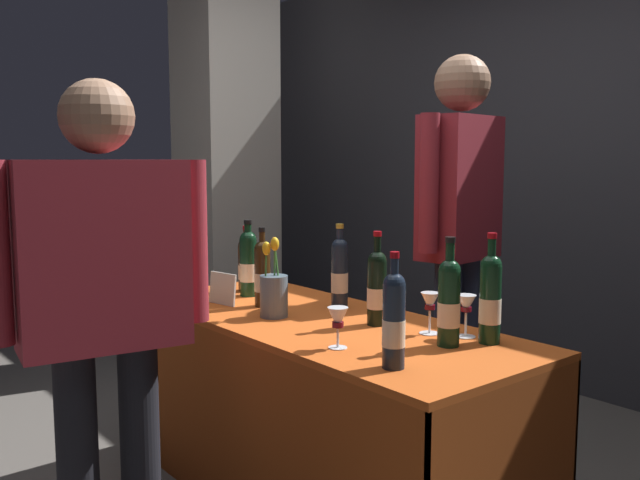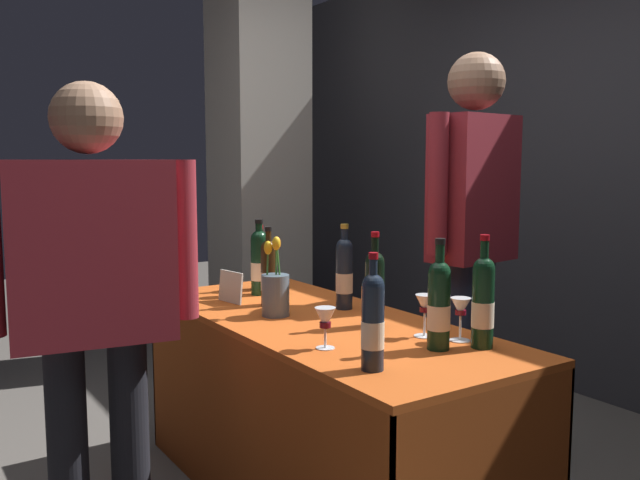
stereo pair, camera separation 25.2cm
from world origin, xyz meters
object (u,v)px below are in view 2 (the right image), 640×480
Objects in this scene: tasting_table at (320,375)px; featured_wine_bottle at (439,304)px; concrete_pillar at (258,126)px; display_bottle_0 at (375,288)px; wine_glass_mid at (325,320)px; wine_glass_near_taster at (461,309)px; taster_foreground_right at (93,289)px; vendor_presenter at (473,218)px; flower_vase at (275,291)px; wine_glass_near_vendor at (425,306)px.

featured_wine_bottle reaches higher than tasting_table.
featured_wine_bottle is (2.58, -0.75, -0.68)m from concrete_pillar.
display_bottle_0 is (-0.35, 0.02, -0.01)m from featured_wine_bottle.
wine_glass_near_taster is at bearing 68.19° from wine_glass_mid.
featured_wine_bottle is at bearing -75.25° from wine_glass_near_taster.
wine_glass_mid is at bearing -17.59° from taster_foreground_right.
vendor_presenter is 1.63m from taster_foreground_right.
featured_wine_bottle is 1.06m from taster_foreground_right.
wine_glass_near_taster is (0.31, 0.11, -0.03)m from display_bottle_0.
vendor_presenter is (0.01, 0.78, 0.56)m from tasting_table.
wine_glass_mid is at bearing -23.67° from concrete_pillar.
wine_glass_near_taster is 0.47× the size of flower_vase.
vendor_presenter is (-0.39, 0.63, 0.24)m from wine_glass_near_vendor.
concrete_pillar is at bearing 153.39° from flower_vase.
display_bottle_0 reaches higher than wine_glass_mid.
wine_glass_near_vendor and wine_glass_near_taster have the same top height.
vendor_presenter reaches higher than tasting_table.
wine_glass_near_taster is (0.11, 0.06, 0.00)m from wine_glass_near_vendor.
vendor_presenter reaches higher than wine_glass_near_taster.
wine_glass_mid is (2.38, -1.04, -0.73)m from concrete_pillar.
tasting_table is (2.03, -0.84, -1.04)m from concrete_pillar.
wine_glass_near_taster is (2.55, -0.62, -0.72)m from concrete_pillar.
taster_foreground_right reaches higher than flower_vase.
tasting_table is at bearing -8.88° from vendor_presenter.
display_bottle_0 is at bearing 32.41° from flower_vase.
vendor_presenter is (2.04, -0.05, -0.48)m from concrete_pillar.
flower_vase reaches higher than wine_glass_near_taster.
wine_glass_near_vendor is at bearing 21.14° from tasting_table.
featured_wine_bottle is at bearing -25.99° from wine_glass_near_vendor.
display_bottle_0 is at bearing 177.40° from featured_wine_bottle.
taster_foreground_right is at bearing -87.99° from tasting_table.
flower_vase is at bearing -163.80° from featured_wine_bottle.
tasting_table is 0.97× the size of vendor_presenter.
flower_vase is at bearing 21.91° from taster_foreground_right.
concrete_pillar reaches higher than vendor_presenter.
wine_glass_near_vendor is at bearing -11.99° from taster_foreground_right.
vendor_presenter reaches higher than taster_foreground_right.
display_bottle_0 is at bearing -159.98° from wine_glass_near_taster.
featured_wine_bottle is at bearing 16.20° from flower_vase.
wine_glass_near_taster is 0.79m from vendor_presenter.
taster_foreground_right is at bearing -39.08° from concrete_pillar.
concrete_pillar is at bearing 161.84° from display_bottle_0.
wine_glass_near_vendor is 1.00× the size of wine_glass_near_taster.
wine_glass_mid is 0.49m from flower_vase.
wine_glass_near_taster is 1.17m from taster_foreground_right.
wine_glass_near_vendor is 0.08× the size of vendor_presenter.
concrete_pillar reaches higher than wine_glass_near_taster.
taster_foreground_right reaches higher than wine_glass_mid.
wine_glass_mid is 0.92× the size of wine_glass_near_taster.
taster_foreground_right is at bearing -76.78° from flower_vase.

